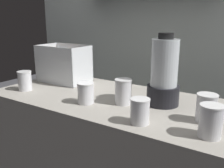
{
  "coord_description": "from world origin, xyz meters",
  "views": [
    {
      "loc": [
        0.72,
        -1.11,
        1.34
      ],
      "look_at": [
        0.0,
        0.0,
        0.98
      ],
      "focal_mm": 40.15,
      "sensor_mm": 36.0,
      "label": 1
    }
  ],
  "objects_px": {
    "juice_cup_orange_left": "(86,94)",
    "juice_cup_carrot_middle": "(123,93)",
    "juice_cup_orange_far_left": "(25,82)",
    "juice_cup_pomegranate_rightmost": "(211,123)",
    "carrot_display_bin": "(63,70)",
    "juice_cup_pomegranate_far_right": "(206,109)",
    "juice_cup_pomegranate_right": "(140,113)",
    "blender_pitcher": "(164,75)"
  },
  "relations": [
    {
      "from": "juice_cup_orange_left",
      "to": "juice_cup_carrot_middle",
      "type": "distance_m",
      "value": 0.19
    },
    {
      "from": "juice_cup_orange_far_left",
      "to": "juice_cup_carrot_middle",
      "type": "xyz_separation_m",
      "value": [
        0.63,
        0.11,
        0.01
      ]
    },
    {
      "from": "juice_cup_pomegranate_rightmost",
      "to": "carrot_display_bin",
      "type": "bearing_deg",
      "value": 162.84
    },
    {
      "from": "juice_cup_orange_far_left",
      "to": "juice_cup_pomegranate_rightmost",
      "type": "distance_m",
      "value": 1.09
    },
    {
      "from": "carrot_display_bin",
      "to": "juice_cup_carrot_middle",
      "type": "bearing_deg",
      "value": -17.19
    },
    {
      "from": "juice_cup_carrot_middle",
      "to": "carrot_display_bin",
      "type": "bearing_deg",
      "value": 162.81
    },
    {
      "from": "juice_cup_orange_far_left",
      "to": "juice_cup_carrot_middle",
      "type": "height_order",
      "value": "juice_cup_carrot_middle"
    },
    {
      "from": "juice_cup_orange_left",
      "to": "juice_cup_pomegranate_far_right",
      "type": "xyz_separation_m",
      "value": [
        0.58,
        0.09,
        0.01
      ]
    },
    {
      "from": "juice_cup_pomegranate_right",
      "to": "juice_cup_pomegranate_rightmost",
      "type": "xyz_separation_m",
      "value": [
        0.28,
        0.03,
        0.01
      ]
    },
    {
      "from": "blender_pitcher",
      "to": "juice_cup_pomegranate_right",
      "type": "bearing_deg",
      "value": -88.05
    },
    {
      "from": "juice_cup_pomegranate_far_right",
      "to": "juice_cup_orange_left",
      "type": "bearing_deg",
      "value": -171.19
    },
    {
      "from": "juice_cup_carrot_middle",
      "to": "juice_cup_pomegranate_right",
      "type": "bearing_deg",
      "value": -43.41
    },
    {
      "from": "juice_cup_carrot_middle",
      "to": "juice_cup_pomegranate_rightmost",
      "type": "relative_size",
      "value": 1.03
    },
    {
      "from": "juice_cup_orange_left",
      "to": "juice_cup_pomegranate_right",
      "type": "xyz_separation_m",
      "value": [
        0.35,
        -0.08,
        -0.0
      ]
    },
    {
      "from": "carrot_display_bin",
      "to": "juice_cup_pomegranate_right",
      "type": "bearing_deg",
      "value": -24.7
    },
    {
      "from": "blender_pitcher",
      "to": "juice_cup_carrot_middle",
      "type": "distance_m",
      "value": 0.22
    },
    {
      "from": "juice_cup_pomegranate_rightmost",
      "to": "juice_cup_pomegranate_far_right",
      "type": "bearing_deg",
      "value": 108.89
    },
    {
      "from": "juice_cup_orange_left",
      "to": "juice_cup_carrot_middle",
      "type": "bearing_deg",
      "value": 29.39
    },
    {
      "from": "blender_pitcher",
      "to": "juice_cup_pomegranate_rightmost",
      "type": "height_order",
      "value": "blender_pitcher"
    },
    {
      "from": "juice_cup_orange_far_left",
      "to": "juice_cup_pomegranate_right",
      "type": "distance_m",
      "value": 0.82
    },
    {
      "from": "carrot_display_bin",
      "to": "juice_cup_orange_far_left",
      "type": "distance_m",
      "value": 0.3
    },
    {
      "from": "juice_cup_orange_far_left",
      "to": "blender_pitcher",
      "type": "bearing_deg",
      "value": 14.82
    },
    {
      "from": "carrot_display_bin",
      "to": "blender_pitcher",
      "type": "distance_m",
      "value": 0.77
    },
    {
      "from": "juice_cup_pomegranate_far_right",
      "to": "blender_pitcher",
      "type": "bearing_deg",
      "value": 155.55
    },
    {
      "from": "carrot_display_bin",
      "to": "juice_cup_pomegranate_far_right",
      "type": "height_order",
      "value": "carrot_display_bin"
    },
    {
      "from": "juice_cup_pomegranate_far_right",
      "to": "juice_cup_pomegranate_rightmost",
      "type": "height_order",
      "value": "juice_cup_pomegranate_rightmost"
    },
    {
      "from": "blender_pitcher",
      "to": "juice_cup_orange_far_left",
      "type": "height_order",
      "value": "blender_pitcher"
    },
    {
      "from": "blender_pitcher",
      "to": "juice_cup_pomegranate_rightmost",
      "type": "relative_size",
      "value": 2.87
    },
    {
      "from": "juice_cup_carrot_middle",
      "to": "juice_cup_pomegranate_rightmost",
      "type": "distance_m",
      "value": 0.48
    },
    {
      "from": "juice_cup_carrot_middle",
      "to": "juice_cup_pomegranate_rightmost",
      "type": "height_order",
      "value": "juice_cup_carrot_middle"
    },
    {
      "from": "juice_cup_orange_left",
      "to": "juice_cup_pomegranate_right",
      "type": "bearing_deg",
      "value": -12.52
    },
    {
      "from": "carrot_display_bin",
      "to": "juice_cup_orange_left",
      "type": "distance_m",
      "value": 0.51
    },
    {
      "from": "juice_cup_carrot_middle",
      "to": "juice_cup_orange_left",
      "type": "bearing_deg",
      "value": -150.61
    },
    {
      "from": "juice_cup_pomegranate_right",
      "to": "juice_cup_pomegranate_far_right",
      "type": "relative_size",
      "value": 0.89
    },
    {
      "from": "juice_cup_orange_far_left",
      "to": "juice_cup_pomegranate_far_right",
      "type": "relative_size",
      "value": 0.95
    },
    {
      "from": "carrot_display_bin",
      "to": "juice_cup_pomegranate_right",
      "type": "xyz_separation_m",
      "value": [
        0.77,
        -0.36,
        -0.03
      ]
    },
    {
      "from": "blender_pitcher",
      "to": "juice_cup_pomegranate_far_right",
      "type": "bearing_deg",
      "value": -24.45
    },
    {
      "from": "carrot_display_bin",
      "to": "juice_cup_orange_left",
      "type": "height_order",
      "value": "carrot_display_bin"
    },
    {
      "from": "blender_pitcher",
      "to": "juice_cup_pomegranate_rightmost",
      "type": "distance_m",
      "value": 0.39
    },
    {
      "from": "juice_cup_orange_far_left",
      "to": "juice_cup_pomegranate_rightmost",
      "type": "xyz_separation_m",
      "value": [
        1.09,
        -0.03,
        0.01
      ]
    },
    {
      "from": "juice_cup_orange_far_left",
      "to": "juice_cup_pomegranate_far_right",
      "type": "bearing_deg",
      "value": 5.72
    },
    {
      "from": "juice_cup_pomegranate_right",
      "to": "juice_cup_pomegranate_far_right",
      "type": "distance_m",
      "value": 0.28
    }
  ]
}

